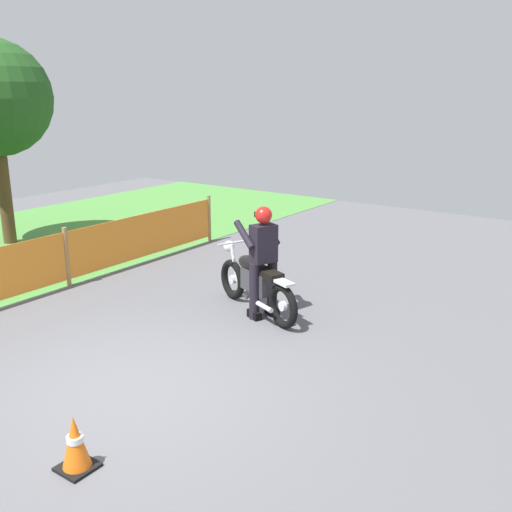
% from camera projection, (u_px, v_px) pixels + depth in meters
% --- Properties ---
extents(ground, '(24.00, 24.00, 0.02)m').
position_uv_depth(ground, '(126.00, 388.00, 6.69)').
color(ground, '#5B5B60').
extents(motorcycle_lead, '(0.98, 1.98, 0.99)m').
position_uv_depth(motorcycle_lead, '(255.00, 282.00, 8.84)').
color(motorcycle_lead, black).
rests_on(motorcycle_lead, ground).
extents(rider_lead, '(0.68, 0.70, 1.69)m').
position_uv_depth(rider_lead, '(263.00, 258.00, 8.55)').
color(rider_lead, black).
rests_on(rider_lead, ground).
extents(traffic_cone, '(0.32, 0.32, 0.53)m').
position_uv_depth(traffic_cone, '(75.00, 443.00, 5.18)').
color(traffic_cone, black).
rests_on(traffic_cone, ground).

